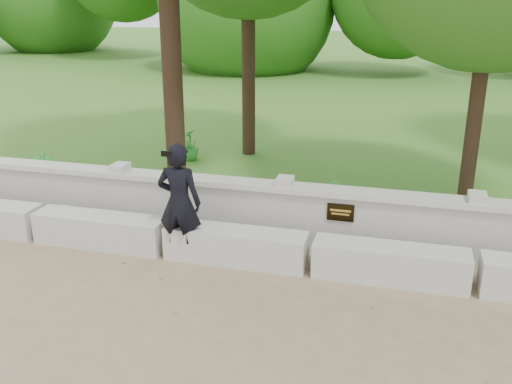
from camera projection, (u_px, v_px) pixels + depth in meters
The scene contains 8 objects.
ground at pixel (276, 355), 5.65m from camera, with size 80.00×80.00×0.00m, color #8D7A56.
lawn at pixel (375, 99), 18.36m from camera, with size 40.00×22.00×0.25m, color #376F20.
concrete_bench at pixel (310, 254), 7.31m from camera, with size 11.90×0.45×0.45m.
parapet_wall at pixel (319, 217), 7.86m from camera, with size 12.50×0.35×0.90m.
man_main at pixel (179, 203), 7.45m from camera, with size 0.60×0.53×1.60m.
shrub_a at pixel (44, 170), 9.65m from camera, with size 0.32×0.22×0.61m, color #348F30.
shrub_b at pixel (331, 198), 8.47m from camera, with size 0.29×0.23×0.53m, color #348F30.
shrub_d at pixel (190, 145), 11.21m from camera, with size 0.35×0.31×0.63m, color #348F30.
Camera 1 is at (1.05, -4.68, 3.41)m, focal length 40.00 mm.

